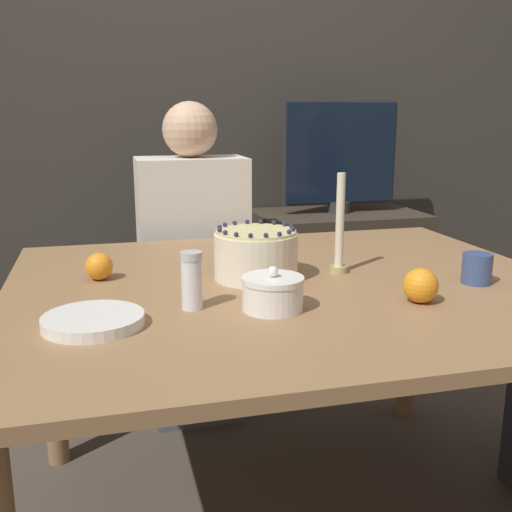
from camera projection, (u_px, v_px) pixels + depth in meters
wall_behind at (198, 80)px, 2.71m from camera, size 8.00×0.05×2.60m
dining_table at (291, 317)px, 1.55m from camera, size 1.42×1.19×0.73m
cake at (256, 254)px, 1.55m from camera, size 0.22×0.22×0.14m
sugar_bowl at (273, 293)px, 1.31m from camera, size 0.14×0.14×0.10m
sugar_shaker at (192, 280)px, 1.31m from camera, size 0.05×0.05×0.13m
plate_stack at (93, 321)px, 1.21m from camera, size 0.21×0.21×0.02m
candle at (340, 233)px, 1.60m from camera, size 0.05×0.05×0.27m
cup at (477, 269)px, 1.51m from camera, size 0.07×0.07×0.08m
orange_fruit_0 at (421, 285)px, 1.36m from camera, size 0.08×0.08×0.08m
orange_fruit_1 at (99, 266)px, 1.54m from camera, size 0.07×0.07×0.07m
person_man_blue_shirt at (194, 283)px, 2.29m from camera, size 0.40×0.34×1.20m
side_cabinet at (336, 287)px, 2.82m from camera, size 0.75×0.46×0.71m
tv_monitor at (340, 155)px, 2.68m from camera, size 0.53×0.10×0.50m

